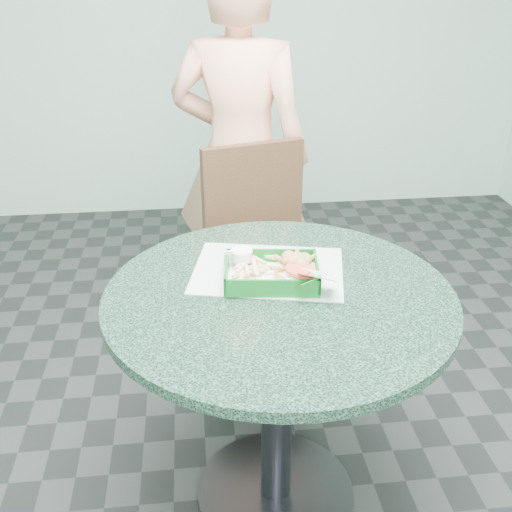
{
  "coord_description": "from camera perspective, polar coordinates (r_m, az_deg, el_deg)",
  "views": [
    {
      "loc": [
        -0.22,
        -1.39,
        1.6
      ],
      "look_at": [
        -0.05,
        0.1,
        0.83
      ],
      "focal_mm": 42.0,
      "sensor_mm": 36.0,
      "label": 1
    }
  ],
  "objects": [
    {
      "name": "crab_sandwich",
      "position": [
        1.68,
        3.77,
        -1.22
      ],
      "size": [
        0.12,
        0.12,
        0.07
      ],
      "rotation": [
        0.0,
        0.0,
        -0.33
      ],
      "color": "tan",
      "rests_on": "food_basket"
    },
    {
      "name": "garnish_cup",
      "position": [
        1.64,
        4.65,
        -2.43
      ],
      "size": [
        0.13,
        0.13,
        0.05
      ],
      "rotation": [
        0.0,
        0.0,
        0.1
      ],
      "color": "white",
      "rests_on": "food_basket"
    },
    {
      "name": "placemat",
      "position": [
        1.74,
        1.16,
        -1.93
      ],
      "size": [
        0.49,
        0.4,
        0.0
      ],
      "primitive_type": "cube",
      "rotation": [
        0.0,
        0.0,
        -0.21
      ],
      "color": "#B4C3BE",
      "rests_on": "cafe_table"
    },
    {
      "name": "floor",
      "position": [
        2.13,
        1.85,
        -21.61
      ],
      "size": [
        4.0,
        5.0,
        0.02
      ],
      "primitive_type": "cube",
      "color": "#303335",
      "rests_on": "ground"
    },
    {
      "name": "fries_pile",
      "position": [
        1.69,
        -0.37,
        -1.42
      ],
      "size": [
        0.14,
        0.15,
        0.05
      ],
      "primitive_type": null,
      "rotation": [
        0.0,
        0.0,
        -0.22
      ],
      "color": "#EBC98C",
      "rests_on": "food_basket"
    },
    {
      "name": "diner_person",
      "position": [
        2.54,
        -1.53,
        10.79
      ],
      "size": [
        0.75,
        0.62,
        1.77
      ],
      "primitive_type": "imported",
      "rotation": [
        0.0,
        0.0,
        2.79
      ],
      "color": "#F0A080",
      "rests_on": "floor"
    },
    {
      "name": "food_basket",
      "position": [
        1.68,
        1.49,
        -2.51
      ],
      "size": [
        0.26,
        0.19,
        0.05
      ],
      "rotation": [
        0.0,
        0.0,
        -0.12
      ],
      "color": "#0B591A",
      "rests_on": "placemat"
    },
    {
      "name": "cafe_table",
      "position": [
        1.73,
        2.13,
        -8.85
      ],
      "size": [
        0.96,
        0.96,
        0.75
      ],
      "color": "#2C2C31",
      "rests_on": "floor"
    },
    {
      "name": "dining_chair",
      "position": [
        2.41,
        -0.01,
        0.84
      ],
      "size": [
        0.42,
        0.42,
        0.93
      ],
      "rotation": [
        0.0,
        0.0,
        0.27
      ],
      "color": "brown",
      "rests_on": "floor"
    },
    {
      "name": "sauce_ramekin",
      "position": [
        1.71,
        -1.61,
        -0.61
      ],
      "size": [
        0.06,
        0.06,
        0.04
      ],
      "rotation": [
        0.0,
        0.0,
        0.05
      ],
      "color": "silver",
      "rests_on": "food_basket"
    }
  ]
}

